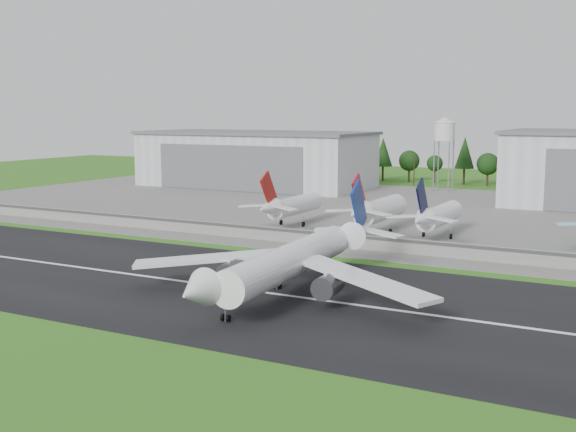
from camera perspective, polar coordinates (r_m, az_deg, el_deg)
The scene contains 13 objects.
ground at distance 126.63m, azimuth -9.74°, elevation -6.25°, with size 600.00×600.00×0.00m, color #2F5F16.
runway at distance 134.38m, azimuth -7.11°, elevation -5.33°, with size 320.00×60.00×0.10m, color black.
runway_centerline at distance 134.37m, azimuth -7.11°, elevation -5.30°, with size 220.00×1.00×0.02m, color white.
apron at distance 231.42m, azimuth 8.81°, elevation 0.36°, with size 320.00×150.00×0.10m, color slate.
blast_fence at distance 171.88m, azimuth 1.57°, elevation -1.68°, with size 240.00×0.61×3.50m.
hangar_west at distance 304.89m, azimuth -2.60°, elevation 4.53°, with size 97.00×44.00×23.20m.
water_tower at distance 292.83m, azimuth 12.27°, elevation 6.73°, with size 8.40×8.40×29.40m.
utility_poles at distance 307.53m, azimuth 13.80°, elevation 2.15°, with size 230.00×3.00×12.00m, color black, non-canonical shape.
treeline at distance 322.01m, azimuth 14.47°, elevation 2.39°, with size 320.00×16.00×22.00m, color black, non-canonical shape.
main_airliner at distance 123.12m, azimuth -0.01°, elevation -4.21°, with size 57.14×59.25×18.17m.
parked_jet_red_a at distance 197.63m, azimuth 0.13°, elevation 0.83°, with size 7.36×31.29×16.38m.
parked_jet_red_b at distance 187.19m, azimuth 6.96°, elevation 0.46°, with size 7.36×31.29×16.77m.
parked_jet_navy at distance 182.09m, azimuth 11.61°, elevation 0.01°, with size 7.36×31.29×16.36m.
Camera 1 is at (75.89, -96.35, 31.49)m, focal length 45.00 mm.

